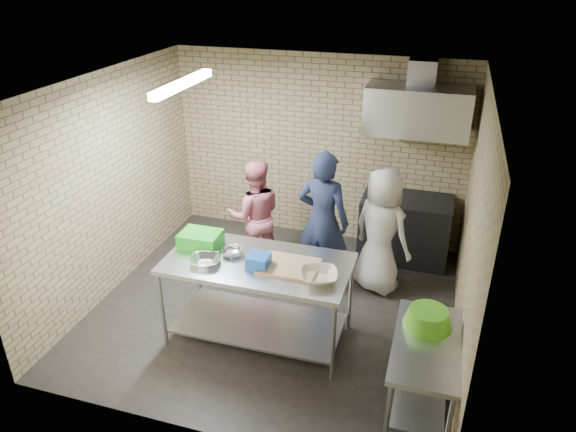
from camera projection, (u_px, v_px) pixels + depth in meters
The scene contains 25 objects.
floor at pixel (275, 306), 6.50m from camera, with size 4.20×4.20×0.00m, color black.
ceiling at pixel (273, 84), 5.30m from camera, with size 4.20×4.20×0.00m, color black.
back_wall at pixel (318, 149), 7.61m from camera, with size 4.20×0.06×2.70m, color tan.
front_wall at pixel (195, 310), 4.18m from camera, with size 4.20×0.06×2.70m, color tan.
left_wall at pixel (110, 185), 6.45m from camera, with size 0.06×4.00×2.70m, color tan.
right_wall at pixel (472, 232), 5.35m from camera, with size 0.06×4.00×2.70m, color tan.
prep_table at pixel (259, 300), 5.78m from camera, with size 1.96×0.98×0.98m, color silver.
side_counter at pixel (423, 374), 4.92m from camera, with size 0.60×1.20×0.75m, color silver.
stove at pixel (405, 228), 7.36m from camera, with size 1.20×0.70×0.90m, color black.
range_hood at pixel (418, 110), 6.67m from camera, with size 1.30×0.60×0.60m, color silver.
hood_duct at pixel (423, 72), 6.60m from camera, with size 0.35×0.30×0.30m, color #A5A8AD.
wall_shelf at pixel (441, 122), 6.84m from camera, with size 0.80×0.20×0.04m, color #3F2B19.
fluorescent_fixture at pixel (182, 84), 5.59m from camera, with size 0.10×1.25×0.08m, color white.
green_crate at pixel (201, 240), 5.80m from camera, with size 0.43×0.33×0.17m, color green.
blue_tub at pixel (259, 261), 5.43m from camera, with size 0.22×0.22×0.14m, color blue.
cutting_board at pixel (289, 266), 5.44m from camera, with size 0.60×0.46×0.03m, color tan.
mixing_bowl_a at pixel (205, 261), 5.50m from camera, with size 0.31×0.31×0.07m, color silver.
mixing_bowl_b at pixel (232, 252), 5.66m from camera, with size 0.23×0.23×0.07m, color silver.
ceramic_bowl at pixel (319, 276), 5.23m from camera, with size 0.38×0.38×0.09m, color beige.
green_basin at pixel (428, 318), 4.94m from camera, with size 0.46×0.46×0.17m, color #59C626, non-canonical shape.
bottle_red at pixel (422, 112), 6.85m from camera, with size 0.07×0.07×0.18m, color #B22619.
bottle_green at pixel (454, 116), 6.76m from camera, with size 0.06×0.06×0.15m, color green.
man_navy at pixel (323, 221), 6.54m from camera, with size 0.66×0.44×1.82m, color #131B31.
woman_pink at pixel (255, 216), 7.00m from camera, with size 0.74×0.58×1.53m, color #CC6C7C.
woman_white at pixel (381, 231), 6.52m from camera, with size 0.79×0.52×1.62m, color silver.
Camera 1 is at (1.69, -5.06, 3.88)m, focal length 33.16 mm.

